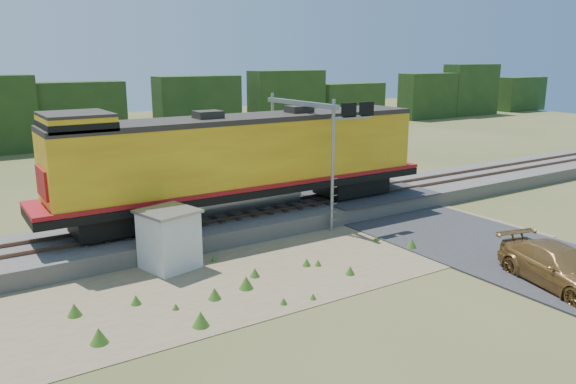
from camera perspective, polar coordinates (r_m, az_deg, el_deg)
ground at (r=24.36m, az=4.40°, el=-6.81°), size 140.00×140.00×0.00m
ballast at (r=28.99m, az=-2.77°, el=-2.61°), size 70.00×5.00×0.80m
rails at (r=28.86m, az=-2.78°, el=-1.69°), size 70.00×1.54×0.16m
dirt_shoulder at (r=23.66m, az=-0.23°, el=-7.36°), size 26.00×8.00×0.03m
road at (r=29.38m, az=14.48°, el=-3.45°), size 7.00×66.00×0.86m
tree_line_north at (r=58.07m, az=-19.02°, el=7.51°), size 130.00×3.00×6.50m
weed_clumps at (r=22.63m, az=-2.92°, el=-8.43°), size 15.00×6.20×0.56m
locomotive at (r=27.78m, az=-4.69°, el=3.37°), size 20.50×3.13×5.29m
shed at (r=23.42m, az=-11.99°, el=-4.68°), size 2.53×2.53×2.48m
signal_gantry at (r=29.01m, az=2.53°, el=6.55°), size 2.58×6.20×6.52m
car at (r=23.64m, az=25.86°, el=-6.88°), size 3.35×5.60×1.52m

